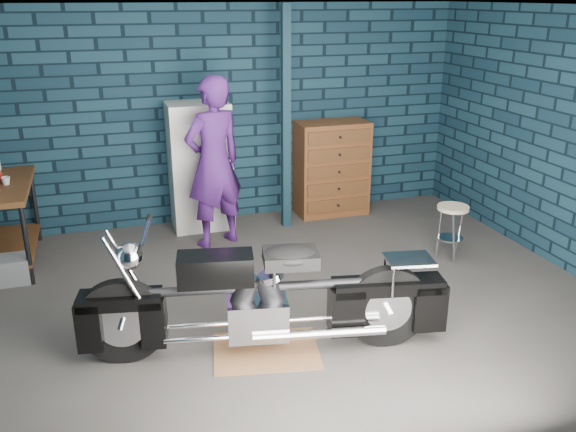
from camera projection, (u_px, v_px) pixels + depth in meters
name	position (u px, v px, depth m)	size (l,w,h in m)	color
ground	(292.00, 299.00, 5.92)	(6.00, 6.00, 0.00)	#454240
room_walls	(275.00, 94.00, 5.76)	(6.02, 5.01, 2.71)	#0F2534
support_post	(286.00, 121.00, 7.36)	(0.10, 0.10, 2.70)	#102934
workbench	(6.00, 224.00, 6.57)	(0.60, 1.40, 0.91)	brown
drip_mat	(266.00, 350.00, 5.06)	(0.87, 0.65, 0.01)	brown
motorcycle	(265.00, 291.00, 4.87)	(2.54, 0.69, 1.12)	black
person	(214.00, 163.00, 6.92)	(0.72, 0.47, 1.97)	#4D1E73
storage_bin	(8.00, 270.00, 6.23)	(0.43, 0.31, 0.27)	gray
locker	(200.00, 167.00, 7.51)	(0.74, 0.53, 1.58)	silver
tool_chest	(332.00, 168.00, 8.07)	(0.93, 0.52, 1.24)	brown
shop_stool	(451.00, 233.00, 6.72)	(0.34, 0.34, 0.63)	#C1B192
cup_b	(6.00, 181.00, 6.38)	(0.09, 0.09, 0.08)	#C1B192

